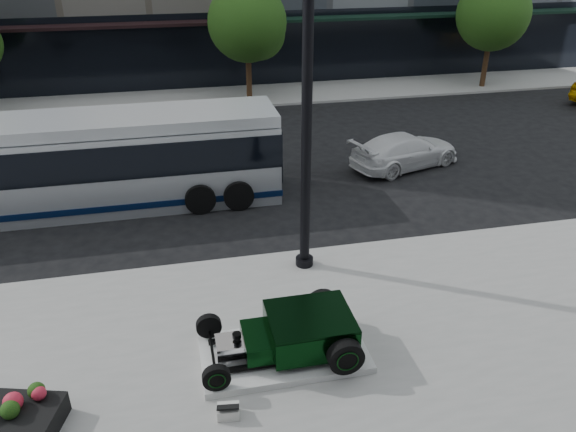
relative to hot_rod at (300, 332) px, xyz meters
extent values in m
plane|color=black|center=(0.93, 6.08, -0.70)|extent=(120.00, 120.00, 0.00)
cube|color=gray|center=(0.93, 20.08, -0.64)|extent=(70.00, 4.00, 0.12)
cube|color=black|center=(-9.07, 22.28, 1.30)|extent=(22.00, 0.50, 4.00)
cube|color=black|center=(13.93, 22.28, 1.30)|extent=(24.00, 0.50, 4.00)
cube|color=black|center=(-9.07, 21.68, 2.90)|extent=(22.00, 1.60, 0.15)
cube|color=black|center=(13.93, 21.68, 2.90)|extent=(24.00, 1.60, 0.15)
cylinder|color=black|center=(1.93, 19.08, 0.72)|extent=(0.28, 0.28, 2.60)
sphere|color=#0F380F|center=(1.93, 19.08, 3.22)|extent=(3.80, 3.80, 3.80)
sphere|color=#0F380F|center=(2.53, 19.38, 2.62)|extent=(2.60, 2.60, 2.60)
cylinder|color=black|center=(14.93, 19.08, 0.72)|extent=(0.28, 0.28, 2.60)
sphere|color=#0F380F|center=(14.93, 19.08, 3.22)|extent=(3.80, 3.80, 3.80)
sphere|color=#0F380F|center=(15.53, 19.38, 2.62)|extent=(2.60, 2.60, 2.60)
cube|color=silver|center=(-0.33, 0.00, -0.50)|extent=(3.40, 1.80, 0.15)
cube|color=black|center=(-0.33, -0.45, -0.33)|extent=(3.00, 0.08, 0.10)
cube|color=black|center=(-0.33, 0.45, -0.33)|extent=(3.00, 0.08, 0.10)
cube|color=black|center=(0.22, 0.00, 0.02)|extent=(1.70, 1.45, 0.62)
cube|color=black|center=(0.22, 0.00, 0.35)|extent=(1.70, 1.45, 0.06)
cube|color=black|center=(-0.88, 0.00, -0.10)|extent=(0.55, 1.05, 0.38)
cube|color=silver|center=(-1.43, 0.00, -0.15)|extent=(0.55, 0.55, 0.34)
cylinder|color=black|center=(-1.28, 0.00, 0.12)|extent=(0.18, 0.18, 0.10)
cylinder|color=black|center=(-1.78, 0.00, -0.27)|extent=(0.06, 1.55, 0.06)
cylinder|color=black|center=(0.72, -0.85, -0.07)|extent=(0.72, 0.24, 0.72)
cylinder|color=black|center=(0.72, -0.98, -0.07)|extent=(0.37, 0.02, 0.37)
torus|color=black|center=(0.72, -0.99, -0.07)|extent=(0.44, 0.02, 0.44)
cylinder|color=black|center=(0.72, 0.85, -0.07)|extent=(0.72, 0.24, 0.72)
cylinder|color=black|center=(0.72, 0.98, -0.07)|extent=(0.37, 0.02, 0.37)
torus|color=black|center=(0.72, 0.99, -0.07)|extent=(0.44, 0.02, 0.44)
cylinder|color=black|center=(-1.78, -0.78, -0.16)|extent=(0.54, 0.16, 0.54)
cylinder|color=black|center=(-1.78, -0.87, -0.16)|extent=(0.28, 0.02, 0.28)
torus|color=black|center=(-1.78, -0.88, -0.16)|extent=(0.34, 0.02, 0.34)
cylinder|color=black|center=(-1.78, 0.78, -0.16)|extent=(0.54, 0.16, 0.54)
cylinder|color=black|center=(-1.78, 0.87, -0.16)|extent=(0.28, 0.02, 0.28)
torus|color=black|center=(-1.78, 0.88, -0.16)|extent=(0.34, 0.02, 0.34)
cube|color=silver|center=(-1.64, -1.35, -0.47)|extent=(0.44, 0.35, 0.22)
cube|color=black|center=(-1.64, -1.35, -0.34)|extent=(0.43, 0.33, 0.15)
cylinder|color=black|center=(0.93, 3.34, 3.58)|extent=(0.25, 0.25, 8.32)
cylinder|color=black|center=(0.93, 3.34, -0.47)|extent=(0.46, 0.46, 0.21)
sphere|color=#0F380F|center=(-5.48, -0.77, -0.02)|extent=(0.28, 0.28, 0.28)
sphere|color=red|center=(-5.18, -0.77, -0.02)|extent=(0.28, 0.28, 0.28)
sphere|color=#0F380F|center=(-4.88, -0.77, -0.02)|extent=(0.28, 0.28, 0.28)
cube|color=#B8BDC2|center=(-4.87, 8.44, 0.58)|extent=(12.00, 2.55, 2.55)
cube|color=#07183E|center=(-4.87, 8.44, -0.28)|extent=(12.05, 2.60, 0.20)
cube|color=black|center=(-4.87, 8.44, 1.15)|extent=(12.05, 2.60, 1.05)
cube|color=#B8BDC2|center=(-4.87, 8.44, 2.05)|extent=(12.00, 2.40, 0.35)
cube|color=black|center=(1.16, 8.44, 0.85)|extent=(0.06, 2.30, 1.70)
cylinder|color=black|center=(-1.47, 7.14, -0.22)|extent=(0.96, 0.28, 0.96)
cylinder|color=black|center=(-1.47, 9.74, -0.22)|extent=(0.96, 0.28, 0.96)
cylinder|color=black|center=(-0.27, 7.14, -0.22)|extent=(0.96, 0.28, 0.96)
cylinder|color=black|center=(-0.27, 9.74, -0.22)|extent=(0.96, 0.28, 0.96)
imported|color=white|center=(6.26, 9.37, -0.07)|extent=(4.67, 3.01, 1.26)
camera|label=1|loc=(-2.16, -8.78, 7.37)|focal=35.00mm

